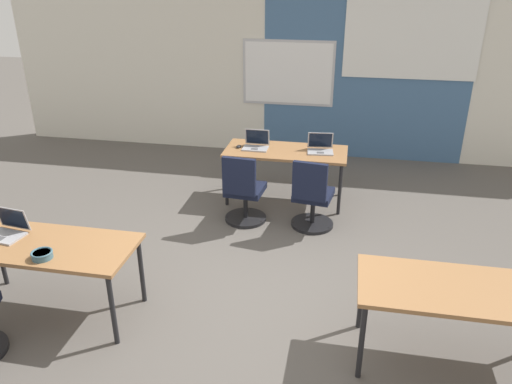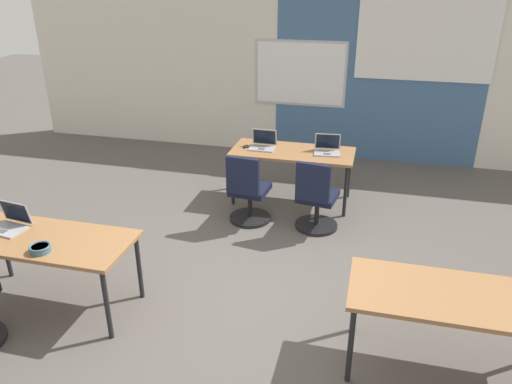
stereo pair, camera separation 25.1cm
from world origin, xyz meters
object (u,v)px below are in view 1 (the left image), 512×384
laptop_far_right (320,148)px  laptop_near_left_end (7,230)px  desk_far_center (286,154)px  mouse_far_left (239,146)px  desk_near_right (465,295)px  chair_far_right (312,200)px  laptop_far_left (256,144)px  chair_far_left (244,195)px  snack_bowl (42,254)px  desk_near_left (45,250)px

laptop_far_right → laptop_near_left_end: bearing=-139.4°
desk_far_center → mouse_far_left: bearing=-178.1°
desk_far_center → laptop_near_left_end: bearing=-128.5°
desk_near_right → chair_far_right: size_ratio=1.74×
chair_far_right → mouse_far_left: chair_far_right is taller
desk_near_right → chair_far_right: bearing=122.7°
laptop_far_left → chair_far_left: bearing=-90.1°
laptop_near_left_end → chair_far_left: laptop_near_left_end is taller
laptop_near_left_end → snack_bowl: (0.53, -0.30, -0.01)m
desk_near_right → desk_far_center: size_ratio=1.00×
laptop_near_left_end → snack_bowl: size_ratio=2.05×
desk_near_left → chair_far_left: (1.34, 2.05, -0.28)m
desk_near_left → laptop_near_left_end: size_ratio=4.39×
desk_near_right → snack_bowl: 3.38m
desk_far_center → chair_far_right: chair_far_right is taller
laptop_far_left → desk_far_center: bearing=-2.0°
desk_near_left → desk_far_center: bearing=58.0°
desk_near_left → snack_bowl: 0.27m
desk_near_left → laptop_far_right: bearing=52.3°
laptop_near_left_end → mouse_far_left: 3.10m
laptop_far_right → snack_bowl: bearing=-130.1°
desk_near_right → snack_bowl: snack_bowl is taller
desk_near_left → chair_far_left: bearing=56.8°
desk_near_right → mouse_far_left: bearing=130.6°
chair_far_left → desk_near_left: bearing=61.7°
desk_near_left → mouse_far_left: mouse_far_left is taller
desk_near_right → laptop_far_right: 3.12m
laptop_near_left_end → desk_near_left: bearing=-3.7°
laptop_far_right → chair_far_left: size_ratio=0.39×
desk_near_right → laptop_near_left_end: bearing=178.8°
chair_far_right → laptop_far_right: bearing=-83.2°
desk_near_right → laptop_near_left_end: (-3.91, 0.08, 0.11)m
desk_near_left → chair_far_right: chair_far_right is taller
desk_near_right → mouse_far_left: size_ratio=14.58×
desk_near_left → desk_near_right: 3.50m
laptop_near_left_end → laptop_far_left: bearing=65.1°
desk_near_right → laptop_far_left: 3.55m
laptop_far_right → laptop_near_left_end: same height
laptop_far_left → mouse_far_left: bearing=-170.4°
desk_far_center → snack_bowl: size_ratio=9.01×
laptop_far_right → mouse_far_left: size_ratio=3.25×
desk_near_right → desk_far_center: 3.30m
desk_near_left → chair_far_right: size_ratio=1.74×
laptop_far_right → snack_bowl: (-2.07, -3.05, -0.01)m
desk_near_right → mouse_far_left: (-2.38, 2.78, 0.08)m
laptop_far_left → mouse_far_left: laptop_far_left is taller
desk_near_left → desk_near_right: size_ratio=1.00×
chair_far_left → desk_far_center: bearing=-113.8°
laptop_near_left_end → desk_far_center: bearing=59.4°
mouse_far_left → snack_bowl: 3.15m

